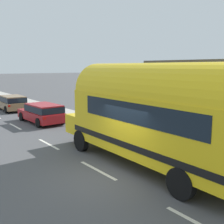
# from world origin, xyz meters

# --- Properties ---
(ground_plane) EXTENTS (300.00, 300.00, 0.00)m
(ground_plane) POSITION_xyz_m (0.00, 0.00, 0.00)
(ground_plane) COLOR #4C4C4F
(lane_markings) EXTENTS (3.97, 80.00, 0.01)m
(lane_markings) POSITION_xyz_m (2.70, 12.59, 0.00)
(lane_markings) COLOR silver
(lane_markings) RESTS_ON ground
(sidewalk_slab) EXTENTS (2.28, 90.00, 0.15)m
(sidewalk_slab) POSITION_xyz_m (4.98, 10.00, 0.07)
(sidewalk_slab) COLOR #ADA89E
(sidewalk_slab) RESTS_ON ground
(painted_bus) EXTENTS (2.70, 10.61, 4.12)m
(painted_bus) POSITION_xyz_m (1.90, -0.57, 2.30)
(painted_bus) COLOR yellow
(painted_bus) RESTS_ON ground
(car_lead) EXTENTS (2.10, 4.46, 1.37)m
(car_lead) POSITION_xyz_m (1.98, 10.82, 0.78)
(car_lead) COLOR #A5191E
(car_lead) RESTS_ON ground
(car_second) EXTENTS (2.03, 4.28, 1.37)m
(car_second) POSITION_xyz_m (2.01, 17.80, 0.78)
(car_second) COLOR olive
(car_second) RESTS_ON ground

